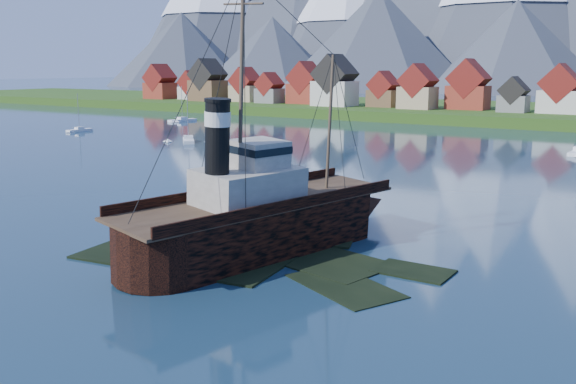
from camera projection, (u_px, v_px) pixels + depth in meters
The scene contains 9 objects.
ground at pixel (227, 257), 55.10m from camera, with size 1400.00×1400.00×0.00m, color #193146.
shoal at pixel (258, 258), 55.98m from camera, with size 31.71×21.24×1.14m.
shore_bank at pixel (575, 120), 194.89m from camera, with size 600.00×80.00×3.20m, color #1C3F12.
seawall at pixel (549, 130), 163.64m from camera, with size 600.00×2.50×2.00m, color #3F3D38.
town at pixel (451, 90), 196.23m from camera, with size 250.96×16.69×17.30m.
tugboat_wreck at pixel (270, 215), 57.19m from camera, with size 7.28×31.36×24.85m.
sailboat_b at pixel (80, 131), 160.72m from camera, with size 2.10×6.93×9.93m.
sailboat_c at pixel (188, 141), 138.68m from camera, with size 7.69×7.95×11.41m.
sailboat_f at pixel (182, 121), 190.31m from camera, with size 3.97×9.37×10.81m.
Camera 1 is at (33.33, -41.51, 16.16)m, focal length 40.00 mm.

